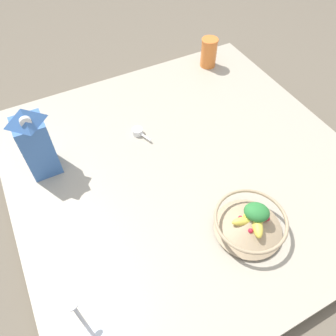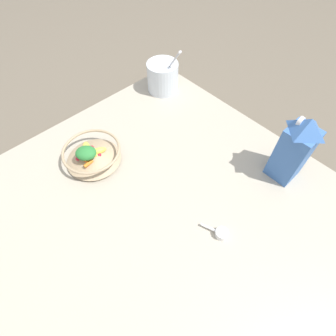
# 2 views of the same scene
# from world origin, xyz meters

# --- Properties ---
(ground_plane) EXTENTS (6.00, 6.00, 0.00)m
(ground_plane) POSITION_xyz_m (0.00, 0.00, 0.00)
(ground_plane) COLOR #665B4C
(countertop) EXTENTS (1.14, 1.14, 0.04)m
(countertop) POSITION_xyz_m (0.00, 0.00, 0.02)
(countertop) COLOR #B2A893
(countertop) RESTS_ON ground_plane
(fruit_bowl) EXTENTS (0.21, 0.21, 0.09)m
(fruit_bowl) POSITION_xyz_m (0.04, -0.30, 0.08)
(fruit_bowl) COLOR tan
(fruit_bowl) RESTS_ON countertop
(milk_carton) EXTENTS (0.09, 0.09, 0.26)m
(milk_carton) POSITION_xyz_m (-0.42, 0.20, 0.17)
(milk_carton) COLOR #3D6BB2
(milk_carton) RESTS_ON countertop
(drinking_cup) EXTENTS (0.07, 0.07, 0.13)m
(drinking_cup) POSITION_xyz_m (0.38, 0.46, 0.11)
(drinking_cup) COLOR orange
(drinking_cup) RESTS_ON countertop
(measuring_scoop) EXTENTS (0.05, 0.09, 0.02)m
(measuring_scoop) POSITION_xyz_m (-0.08, 0.20, 0.05)
(measuring_scoop) COLOR white
(measuring_scoop) RESTS_ON countertop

